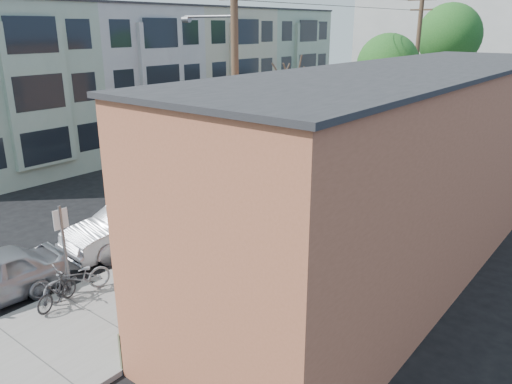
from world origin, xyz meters
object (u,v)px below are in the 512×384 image
Objects in this scene: patio_chair_b at (194,298)px; car_2 at (258,175)px; tree_leafy_far at (449,36)px; patron_grey at (228,268)px; tree_bare at (284,153)px; tree_leafy_mid at (388,65)px; bus at (361,112)px; parked_bike_a at (57,292)px; car_3 at (329,154)px; patio_chair_a at (204,293)px; parking_meter_far at (311,170)px; sign_post at (64,242)px; cyclist at (156,265)px; parking_meter_near at (182,221)px; patron_green at (257,255)px; car_1 at (132,224)px; utility_pole_near at (234,92)px; parked_bike_b at (78,279)px.

car_2 is at bearing 139.86° from patio_chair_b.
tree_leafy_far is 27.87m from patron_grey.
patron_grey is (3.22, -7.36, -1.60)m from tree_bare.
bus is at bearing 124.47° from tree_leafy_mid.
parked_bike_a is at bearing -84.47° from car_2.
tree_bare is at bearing -77.64° from car_3.
patron_grey is 10.30m from car_2.
car_2 reaches higher than patio_chair_a.
parking_meter_far is 12.11m from patio_chair_a.
sign_post reaches higher than car_2.
tree_bare is 2.53× the size of cyclist.
parking_meter_near is at bearing -91.25° from tree_leafy_far.
tree_leafy_far is 29.34m from patio_chair_b.
patron_green is (0.18, 1.21, 0.03)m from patron_grey.
tree_leafy_mid is at bearing 118.01° from patio_chair_a.
bus reaches higher than patio_chair_b.
car_1 is (-5.22, 0.56, -0.11)m from patron_grey.
patron_green is 0.30× the size of car_3.
patio_chair_a and patio_chair_b have the same top height.
patio_chair_a is at bearing -163.13° from cyclist.
tree_leafy_far is at bearing 89.14° from sign_post.
car_3 is at bearing 96.39° from parking_meter_near.
cyclist is at bearing -80.20° from car_3.
utility_pole_near is 0.95× the size of bus.
bus is at bearing -163.01° from tree_leafy_far.
patron_green is (3.85, 4.24, -0.84)m from sign_post.
parking_meter_far is 0.24× the size of car_1.
patron_green reaches higher than parking_meter_near.
cyclist is 2.86m from parked_bike_a.
patron_green is at bearing 104.06° from patio_chair_a.
utility_pole_near reaches higher than sign_post.
parked_bike_b is at bearing -25.04° from patron_green.
car_3 is (-2.00, -2.62, -4.92)m from tree_leafy_mid.
car_2 reaches higher than parked_bike_a.
patron_grey is at bearing -62.09° from car_2.
car_3 is at bearing -142.40° from patron_green.
cyclist is (2.20, -3.10, 0.12)m from parking_meter_near.
parking_meter_far is 2.66m from car_2.
parked_bike_a is 0.27× the size of car_3.
sign_post is at bearing -90.30° from utility_pole_near.
parked_bike_a is at bearing -87.63° from utility_pole_near.
tree_leafy_mid is at bearing -90.00° from tree_leafy_far.
car_3 reaches higher than parking_meter_near.
tree_leafy_far is at bearing -82.93° from cyclist.
bus reaches higher than cyclist.
tree_leafy_far reaches higher than bus.
tree_leafy_mid is 8.30× the size of patio_chair_a.
utility_pole_near reaches higher than tree_bare.
patron_green reaches higher than patio_chair_b.
tree_bare is 9.57m from patio_chair_b.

